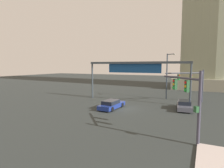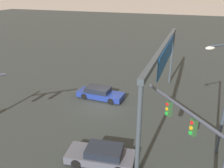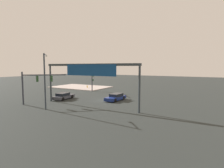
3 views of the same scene
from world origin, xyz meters
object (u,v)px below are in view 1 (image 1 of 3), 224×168
object	(u,v)px
traffic_signal_opposite_side	(189,94)
sedan_car_waiting_far	(184,105)
traffic_signal_near_corner	(193,80)
streetlamp_curved_arm	(168,73)
sedan_car_approaching	(112,105)

from	to	relation	value
traffic_signal_opposite_side	sedan_car_waiting_far	bearing A→B (deg)	-33.90
traffic_signal_near_corner	streetlamp_curved_arm	xyz separation A→B (m)	(-4.10, 1.46, 0.96)
traffic_signal_opposite_side	streetlamp_curved_arm	distance (m)	18.44
streetlamp_curved_arm	sedan_car_approaching	xyz separation A→B (m)	(-5.48, -10.79, -4.02)
streetlamp_curved_arm	sedan_car_waiting_far	distance (m)	8.78
traffic_signal_near_corner	sedan_car_waiting_far	size ratio (longest dim) A/B	1.12
sedan_car_waiting_far	traffic_signal_near_corner	bearing A→B (deg)	166.54
traffic_signal_opposite_side	sedan_car_approaching	distance (m)	12.73
traffic_signal_near_corner	sedan_car_approaching	size ratio (longest dim) A/B	1.07
traffic_signal_opposite_side	sedan_car_waiting_far	size ratio (longest dim) A/B	1.19
traffic_signal_opposite_side	streetlamp_curved_arm	xyz separation A→B (m)	(-4.70, 17.80, 0.96)
streetlamp_curved_arm	sedan_car_approaching	world-z (taller)	streetlamp_curved_arm
traffic_signal_opposite_side	traffic_signal_near_corner	bearing A→B (deg)	-38.30
traffic_signal_opposite_side	streetlamp_curved_arm	size ratio (longest dim) A/B	0.70
traffic_signal_opposite_side	sedan_car_approaching	xyz separation A→B (m)	(-10.19, 7.01, -3.05)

